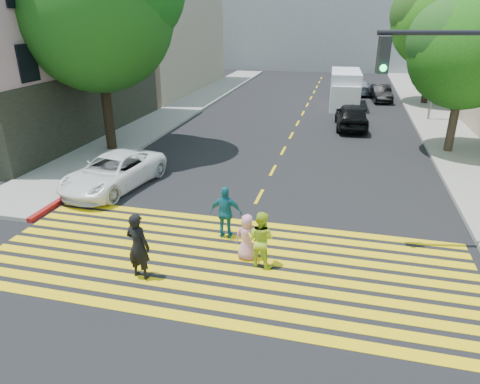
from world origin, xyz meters
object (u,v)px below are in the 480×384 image
at_px(white_sedan, 113,172).
at_px(white_van, 345,90).
at_px(dark_car_near, 352,116).
at_px(dark_car_parked, 381,93).
at_px(tree_left, 97,4).
at_px(tree_right_far, 439,17).
at_px(pedestrian_extra, 226,213).
at_px(silver_car, 359,87).
at_px(pedestrian_man, 138,246).
at_px(pedestrian_child, 247,237).
at_px(tree_right_near, 469,46).
at_px(pedestrian_woman, 261,239).

xyz_separation_m(white_sedan, white_van, (8.38, 18.46, 0.55)).
height_order(dark_car_near, dark_car_parked, dark_car_near).
height_order(tree_left, dark_car_near, tree_left).
distance_m(tree_right_far, white_sedan, 25.84).
distance_m(pedestrian_extra, silver_car, 27.40).
relative_size(pedestrian_man, silver_car, 0.44).
bearing_deg(tree_right_far, white_van, -158.67).
distance_m(pedestrian_child, pedestrian_extra, 1.40).
xyz_separation_m(dark_car_near, silver_car, (0.55, 12.24, -0.16)).
distance_m(pedestrian_extra, dark_car_parked, 24.99).
bearing_deg(white_sedan, pedestrian_child, -22.85).
bearing_deg(dark_car_parked, tree_right_near, -85.36).
bearing_deg(pedestrian_extra, pedestrian_man, 53.04).
relative_size(pedestrian_woman, dark_car_near, 0.36).
xyz_separation_m(tree_right_far, dark_car_parked, (-3.20, 0.68, -5.51)).
bearing_deg(pedestrian_woman, silver_car, -80.82).
distance_m(white_sedan, dark_car_near, 14.97).
relative_size(tree_right_far, pedestrian_child, 6.75).
bearing_deg(pedestrian_child, pedestrian_woman, 149.95).
xyz_separation_m(pedestrian_man, dark_car_parked, (7.33, 26.93, -0.29)).
bearing_deg(pedestrian_woman, pedestrian_child, -13.78).
distance_m(tree_right_near, tree_right_far, 12.79).
xyz_separation_m(tree_left, tree_right_near, (16.21, 3.62, -1.75)).
distance_m(pedestrian_woman, dark_car_parked, 25.99).
bearing_deg(dark_car_near, pedestrian_woman, 77.89).
height_order(white_sedan, silver_car, white_sedan).
relative_size(silver_car, dark_car_parked, 1.09).
relative_size(white_sedan, dark_car_near, 1.06).
relative_size(white_sedan, silver_car, 1.16).
bearing_deg(tree_left, white_van, 52.17).
xyz_separation_m(pedestrian_child, dark_car_parked, (4.86, 25.38, -0.05)).
xyz_separation_m(tree_left, dark_car_parked, (13.64, 17.02, -6.15)).
xyz_separation_m(tree_left, pedestrian_woman, (9.21, -8.59, -5.98)).
height_order(tree_right_far, pedestrian_extra, tree_right_far).
bearing_deg(tree_right_far, dark_car_near, -121.44).
xyz_separation_m(tree_right_near, tree_right_far, (0.63, 12.72, 1.10)).
bearing_deg(pedestrian_extra, silver_car, -104.49).
bearing_deg(white_van, tree_right_near, -65.29).
distance_m(pedestrian_man, white_sedan, 6.65).
distance_m(pedestrian_man, pedestrian_child, 2.93).
bearing_deg(pedestrian_extra, tree_right_far, -116.58).
xyz_separation_m(pedestrian_woman, dark_car_near, (2.26, 16.14, -0.04)).
bearing_deg(silver_car, pedestrian_woman, 82.84).
xyz_separation_m(tree_right_near, pedestrian_man, (-9.91, -13.52, -4.12)).
bearing_deg(pedestrian_man, tree_right_near, -115.47).
bearing_deg(pedestrian_man, pedestrian_extra, -110.39).
distance_m(tree_left, pedestrian_child, 13.57).
relative_size(dark_car_parked, white_van, 0.69).
distance_m(pedestrian_woman, silver_car, 28.52).
bearing_deg(pedestrian_woman, pedestrian_man, 39.19).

